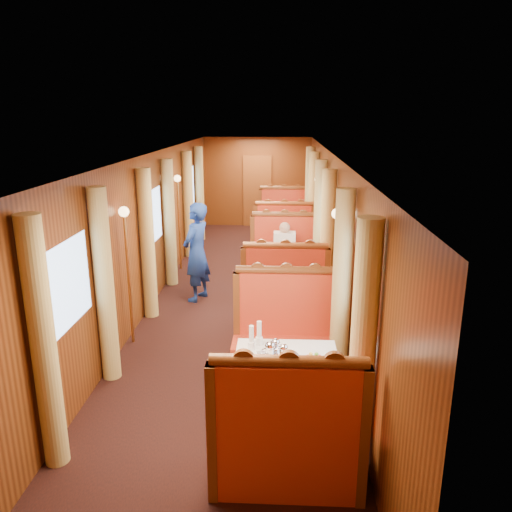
# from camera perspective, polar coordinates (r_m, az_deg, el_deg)

# --- Properties ---
(floor) EXTENTS (3.00, 12.00, 0.01)m
(floor) POSITION_cam_1_polar(r_m,az_deg,el_deg) (8.75, -1.72, -4.98)
(floor) COLOR black
(floor) RESTS_ON ground
(ceiling) EXTENTS (3.00, 12.00, 0.01)m
(ceiling) POSITION_cam_1_polar(r_m,az_deg,el_deg) (8.19, -1.87, 11.57)
(ceiling) COLOR silver
(ceiling) RESTS_ON wall_left
(wall_far) EXTENTS (3.00, 0.01, 2.50)m
(wall_far) POSITION_cam_1_polar(r_m,az_deg,el_deg) (14.28, 0.16, 8.42)
(wall_far) COLOR brown
(wall_far) RESTS_ON floor
(wall_near) EXTENTS (3.00, 0.01, 2.50)m
(wall_near) POSITION_cam_1_polar(r_m,az_deg,el_deg) (2.93, -12.18, -24.38)
(wall_near) COLOR brown
(wall_near) RESTS_ON floor
(wall_left) EXTENTS (0.01, 12.00, 2.50)m
(wall_left) POSITION_cam_1_polar(r_m,az_deg,el_deg) (8.63, -11.78, 3.07)
(wall_left) COLOR brown
(wall_left) RESTS_ON floor
(wall_right) EXTENTS (0.01, 12.00, 2.50)m
(wall_right) POSITION_cam_1_polar(r_m,az_deg,el_deg) (8.40, 8.48, 2.88)
(wall_right) COLOR brown
(wall_right) RESTS_ON floor
(doorway_far) EXTENTS (0.80, 0.04, 2.00)m
(doorway_far) POSITION_cam_1_polar(r_m,az_deg,el_deg) (14.29, 0.15, 7.41)
(doorway_far) COLOR brown
(doorway_far) RESTS_ON floor
(table_near) EXTENTS (1.05, 0.72, 0.75)m
(table_near) POSITION_cam_1_polar(r_m,az_deg,el_deg) (5.40, 3.42, -14.72)
(table_near) COLOR white
(table_near) RESTS_ON floor
(banquette_near_fwd) EXTENTS (1.30, 0.55, 1.34)m
(banquette_near_fwd) POSITION_cam_1_polar(r_m,az_deg,el_deg) (4.53, 3.54, -20.76)
(banquette_near_fwd) COLOR #B41514
(banquette_near_fwd) RESTS_ON floor
(banquette_near_aft) EXTENTS (1.30, 0.55, 1.34)m
(banquette_near_aft) POSITION_cam_1_polar(r_m,az_deg,el_deg) (6.27, 3.36, -9.61)
(banquette_near_aft) COLOR #B41514
(banquette_near_aft) RESTS_ON floor
(table_mid) EXTENTS (1.05, 0.72, 0.75)m
(table_mid) POSITION_cam_1_polar(r_m,az_deg,el_deg) (8.60, 3.25, -2.73)
(table_mid) COLOR white
(table_mid) RESTS_ON floor
(banquette_mid_fwd) EXTENTS (1.30, 0.55, 1.34)m
(banquette_mid_fwd) POSITION_cam_1_polar(r_m,az_deg,el_deg) (7.62, 3.29, -4.83)
(banquette_mid_fwd) COLOR #B41514
(banquette_mid_fwd) RESTS_ON floor
(banquette_mid_aft) EXTENTS (1.30, 0.55, 1.34)m
(banquette_mid_aft) POSITION_cam_1_polar(r_m,az_deg,el_deg) (9.55, 3.23, -0.50)
(banquette_mid_aft) COLOR #B41514
(banquette_mid_aft) RESTS_ON floor
(table_far) EXTENTS (1.05, 0.72, 0.75)m
(table_far) POSITION_cam_1_polar(r_m,az_deg,el_deg) (11.96, 3.18, 2.65)
(table_far) COLOR white
(table_far) RESTS_ON floor
(banquette_far_fwd) EXTENTS (1.30, 0.55, 1.34)m
(banquette_far_fwd) POSITION_cam_1_polar(r_m,az_deg,el_deg) (10.97, 3.20, 1.68)
(banquette_far_fwd) COLOR #B41514
(banquette_far_fwd) RESTS_ON floor
(banquette_far_aft) EXTENTS (1.30, 0.55, 1.34)m
(banquette_far_aft) POSITION_cam_1_polar(r_m,az_deg,el_deg) (12.94, 3.17, 3.89)
(banquette_far_aft) COLOR #B41514
(banquette_far_aft) RESTS_ON floor
(tea_tray) EXTENTS (0.36, 0.29, 0.01)m
(tea_tray) POSITION_cam_1_polar(r_m,az_deg,el_deg) (5.14, 2.03, -11.49)
(tea_tray) COLOR silver
(tea_tray) RESTS_ON table_near
(teapot_left) EXTENTS (0.21, 0.18, 0.14)m
(teapot_left) POSITION_cam_1_polar(r_m,az_deg,el_deg) (5.10, 1.61, -10.91)
(teapot_left) COLOR silver
(teapot_left) RESTS_ON tea_tray
(teapot_right) EXTENTS (0.15, 0.11, 0.12)m
(teapot_right) POSITION_cam_1_polar(r_m,az_deg,el_deg) (5.11, 3.17, -11.02)
(teapot_right) COLOR silver
(teapot_right) RESTS_ON tea_tray
(teapot_back) EXTENTS (0.17, 0.14, 0.12)m
(teapot_back) POSITION_cam_1_polar(r_m,az_deg,el_deg) (5.21, 2.25, -10.44)
(teapot_back) COLOR silver
(teapot_back) RESTS_ON tea_tray
(fruit_plate) EXTENTS (0.23, 0.23, 0.05)m
(fruit_plate) POSITION_cam_1_polar(r_m,az_deg,el_deg) (5.13, 6.63, -11.53)
(fruit_plate) COLOR white
(fruit_plate) RESTS_ON table_near
(cup_inboard) EXTENTS (0.08, 0.08, 0.26)m
(cup_inboard) POSITION_cam_1_polar(r_m,az_deg,el_deg) (5.27, -0.53, -9.57)
(cup_inboard) COLOR white
(cup_inboard) RESTS_ON table_near
(cup_outboard) EXTENTS (0.08, 0.08, 0.26)m
(cup_outboard) POSITION_cam_1_polar(r_m,az_deg,el_deg) (5.37, 0.36, -9.05)
(cup_outboard) COLOR white
(cup_outboard) RESTS_ON table_near
(rose_vase_mid) EXTENTS (0.06, 0.06, 0.36)m
(rose_vase_mid) POSITION_cam_1_polar(r_m,az_deg,el_deg) (8.45, 3.13, 0.85)
(rose_vase_mid) COLOR silver
(rose_vase_mid) RESTS_ON table_mid
(rose_vase_far) EXTENTS (0.06, 0.06, 0.36)m
(rose_vase_far) POSITION_cam_1_polar(r_m,az_deg,el_deg) (11.83, 3.31, 5.23)
(rose_vase_far) COLOR silver
(rose_vase_far) RESTS_ON table_far
(window_left_near) EXTENTS (0.01, 1.20, 0.90)m
(window_left_near) POSITION_cam_1_polar(r_m,az_deg,el_deg) (5.39, -20.92, -3.27)
(window_left_near) COLOR #89ADDB
(window_left_near) RESTS_ON wall_left
(curtain_left_near_a) EXTENTS (0.22, 0.22, 2.35)m
(curtain_left_near_a) POSITION_cam_1_polar(r_m,az_deg,el_deg) (4.79, -23.12, -9.47)
(curtain_left_near_a) COLOR tan
(curtain_left_near_a) RESTS_ON floor
(curtain_left_near_b) EXTENTS (0.22, 0.22, 2.35)m
(curtain_left_near_b) POSITION_cam_1_polar(r_m,az_deg,el_deg) (6.12, -16.91, -3.36)
(curtain_left_near_b) COLOR tan
(curtain_left_near_b) RESTS_ON floor
(window_right_near) EXTENTS (0.01, 1.20, 0.90)m
(window_right_near) POSITION_cam_1_polar(r_m,az_deg,el_deg) (5.00, 12.10, -4.00)
(window_right_near) COLOR #89ADDB
(window_right_near) RESTS_ON wall_right
(curtain_right_near_a) EXTENTS (0.22, 0.22, 2.35)m
(curtain_right_near_a) POSITION_cam_1_polar(r_m,az_deg,el_deg) (4.39, 12.09, -10.86)
(curtain_right_near_a) COLOR tan
(curtain_right_near_a) RESTS_ON floor
(curtain_right_near_b) EXTENTS (0.22, 0.22, 2.35)m
(curtain_right_near_b) POSITION_cam_1_polar(r_m,az_deg,el_deg) (5.81, 9.74, -3.92)
(curtain_right_near_b) COLOR tan
(curtain_right_near_b) RESTS_ON floor
(window_left_mid) EXTENTS (0.01, 1.20, 0.90)m
(window_left_mid) POSITION_cam_1_polar(r_m,az_deg,el_deg) (8.59, -11.76, 4.37)
(window_left_mid) COLOR #89ADDB
(window_left_mid) RESTS_ON wall_left
(curtain_left_mid_a) EXTENTS (0.22, 0.22, 2.35)m
(curtain_left_mid_a) POSITION_cam_1_polar(r_m,az_deg,el_deg) (7.89, -12.30, 1.27)
(curtain_left_mid_a) COLOR tan
(curtain_left_mid_a) RESTS_ON floor
(curtain_left_mid_b) EXTENTS (0.22, 0.22, 2.35)m
(curtain_left_mid_b) POSITION_cam_1_polar(r_m,az_deg,el_deg) (9.36, -9.87, 3.70)
(curtain_left_mid_b) COLOR tan
(curtain_left_mid_b) RESTS_ON floor
(window_right_mid) EXTENTS (0.01, 1.20, 0.90)m
(window_right_mid) POSITION_cam_1_polar(r_m,az_deg,el_deg) (8.35, 8.43, 4.22)
(window_right_mid) COLOR #89ADDB
(window_right_mid) RESTS_ON wall_right
(curtain_right_mid_a) EXTENTS (0.22, 0.22, 2.35)m
(curtain_right_mid_a) POSITION_cam_1_polar(r_m,az_deg,el_deg) (7.65, 8.10, 1.02)
(curtain_right_mid_a) COLOR tan
(curtain_right_mid_a) RESTS_ON floor
(curtain_right_mid_b) EXTENTS (0.22, 0.22, 2.35)m
(curtain_right_mid_b) POSITION_cam_1_polar(r_m,az_deg,el_deg) (9.16, 7.26, 3.54)
(curtain_right_mid_b) COLOR tan
(curtain_right_mid_b) RESTS_ON floor
(window_left_far) EXTENTS (0.01, 1.20, 0.90)m
(window_left_far) POSITION_cam_1_polar(r_m,az_deg,el_deg) (11.96, -7.61, 7.77)
(window_left_far) COLOR #89ADDB
(window_left_far) RESTS_ON wall_left
(curtain_left_far_a) EXTENTS (0.22, 0.22, 2.35)m
(curtain_left_far_a) POSITION_cam_1_polar(r_m,az_deg,el_deg) (11.22, -7.74, 5.81)
(curtain_left_far_a) COLOR tan
(curtain_left_far_a) RESTS_ON floor
(curtain_left_far_b) EXTENTS (0.22, 0.22, 2.35)m
(curtain_left_far_b) POSITION_cam_1_polar(r_m,az_deg,el_deg) (12.74, -6.47, 7.06)
(curtain_left_far_b) COLOR tan
(curtain_left_far_b) RESTS_ON floor
(window_right_far) EXTENTS (0.01, 1.20, 0.90)m
(window_right_far) POSITION_cam_1_polar(r_m,az_deg,el_deg) (11.79, 6.86, 7.68)
(window_right_far) COLOR #89ADDB
(window_right_far) RESTS_ON wall_right
(curtain_right_far_a) EXTENTS (0.22, 0.22, 2.35)m
(curtain_right_far_a) POSITION_cam_1_polar(r_m,az_deg,el_deg) (11.06, 6.54, 5.70)
(curtain_right_far_a) COLOR tan
(curtain_right_far_a) RESTS_ON floor
(curtain_right_far_b) EXTENTS (0.22, 0.22, 2.35)m
(curtain_right_far_b) POSITION_cam_1_polar(r_m,az_deg,el_deg) (12.59, 6.11, 6.97)
(curtain_right_far_b) COLOR tan
(curtain_right_far_b) RESTS_ON floor
(sconce_left_fore) EXTENTS (0.14, 0.14, 1.95)m
(sconce_left_fore) POSITION_cam_1_polar(r_m,az_deg,el_deg) (6.94, -14.59, 0.90)
(sconce_left_fore) COLOR #BF8C3F
(sconce_left_fore) RESTS_ON floor
(sconce_right_fore) EXTENTS (0.14, 0.14, 1.95)m
(sconce_right_fore) POSITION_cam_1_polar(r_m,az_deg,el_deg) (6.67, 9.05, 0.61)
(sconce_right_fore) COLOR #BF8C3F
(sconce_right_fore) RESTS_ON floor
(sconce_left_aft) EXTENTS (0.14, 0.14, 1.95)m
(sconce_left_aft) POSITION_cam_1_polar(r_m,az_deg,el_deg) (10.26, -8.87, 6.00)
(sconce_left_aft) COLOR #BF8C3F
(sconce_left_aft) RESTS_ON floor
(sconce_right_aft) EXTENTS (0.14, 0.14, 1.95)m
(sconce_right_aft) POSITION_cam_1_polar(r_m,az_deg,el_deg) (10.07, 7.02, 5.89)
(sconce_right_aft) COLOR #BF8C3F
(sconce_right_aft) RESTS_ON floor
(steward) EXTENTS (0.61, 0.73, 1.71)m
(steward) POSITION_cam_1_polar(r_m,az_deg,el_deg) (8.55, -6.81, 0.43)
(steward) COLOR navy
(steward) RESTS_ON floor
(passenger) EXTENTS (0.40, 0.44, 0.76)m
(passenger) POSITION_cam_1_polar(r_m,az_deg,el_deg) (9.24, 3.27, 0.99)
(passenger) COLOR beige
(passenger) RESTS_ON banquette_mid_aft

